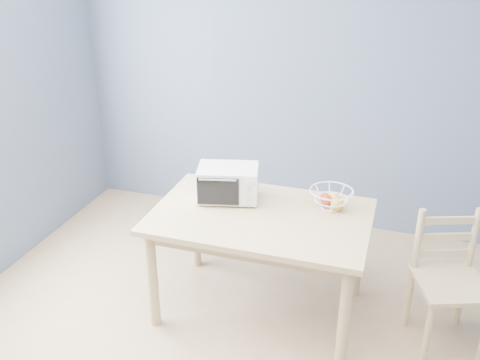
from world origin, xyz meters
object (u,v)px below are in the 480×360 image
(fruit_basket, at_px, (331,199))
(dining_chair, at_px, (448,283))
(toaster_oven, at_px, (226,183))
(dining_table, at_px, (260,228))

(fruit_basket, relative_size, dining_chair, 0.40)
(toaster_oven, height_order, dining_chair, toaster_oven)
(dining_table, xyz_separation_m, fruit_basket, (0.42, 0.22, 0.17))
(dining_table, bearing_deg, toaster_oven, 155.12)
(toaster_oven, distance_m, fruit_basket, 0.71)
(dining_table, bearing_deg, fruit_basket, 28.30)
(fruit_basket, bearing_deg, dining_chair, -12.17)
(fruit_basket, distance_m, dining_chair, 0.88)
(dining_table, height_order, fruit_basket, fruit_basket)
(dining_table, height_order, toaster_oven, toaster_oven)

